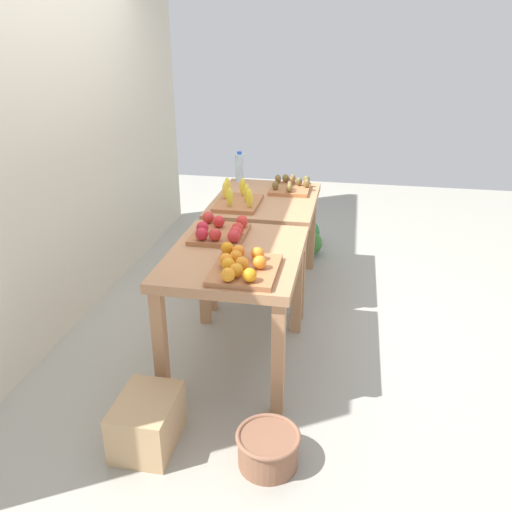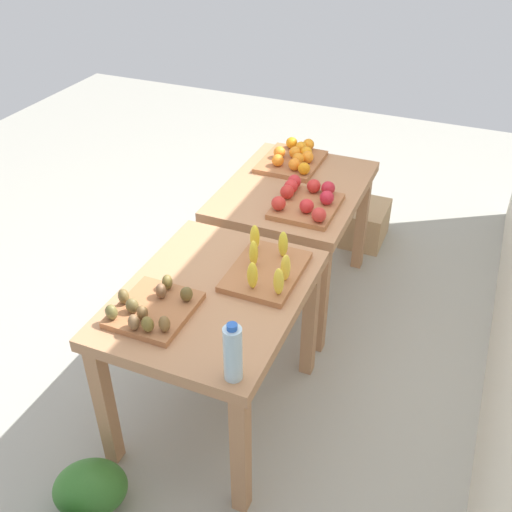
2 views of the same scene
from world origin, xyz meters
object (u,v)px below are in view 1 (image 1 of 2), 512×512
Objects in this scene: wicker_basket at (268,448)px; watermelon_pile at (305,237)px; kiwi_bin at (291,187)px; cardboard_produce_box at (147,422)px; orange_bin at (242,266)px; water_bottle at (240,167)px; display_table_right at (266,212)px; apple_bin at (221,231)px; banana_crate at (238,200)px; display_table_left at (235,270)px.

watermelon_pile is at bearing 1.92° from wicker_basket.
kiwi_bin reaches higher than cardboard_produce_box.
orange_bin is 1.72× the size of water_bottle.
apple_bin is (-0.90, 0.14, 0.16)m from display_table_right.
water_bottle is at bearing 12.63° from orange_bin.
kiwi_bin is 2.33m from wicker_basket.
apple_bin is 0.92× the size of banana_crate.
water_bottle is 0.37× the size of watermelon_pile.
cardboard_produce_box is at bearing 171.35° from apple_bin.
watermelon_pile is 2.87m from cardboard_produce_box.
display_table_left is at bearing 20.47° from orange_bin.
kiwi_bin reaches higher than wicker_basket.
wicker_basket is 0.65m from cardboard_produce_box.
display_table_right is 2.28× the size of orange_bin.
wicker_basket is (-1.96, -0.35, -0.58)m from display_table_right.
orange_bin is 2.39m from watermelon_pile.
display_table_right is at bearing 145.20° from kiwi_bin.
orange_bin is at bearing -167.37° from water_bottle.
cardboard_produce_box is (-0.54, 0.40, -0.70)m from orange_bin.
water_bottle reaches higher than apple_bin.
banana_crate is (-0.22, 0.18, 0.16)m from display_table_right.
banana_crate reaches higher than display_table_left.
display_table_left is 1.02m from cardboard_produce_box.
display_table_right is 2.03m from cardboard_produce_box.
apple_bin reaches higher than cardboard_produce_box.
display_table_right is (1.12, 0.00, 0.00)m from display_table_left.
display_table_right is 0.33m from kiwi_bin.
banana_crate is at bearing 142.88° from kiwi_bin.
kiwi_bin is at bearing -7.04° from display_table_left.
watermelon_pile is (0.64, -0.09, -0.70)m from kiwi_bin.
banana_crate reaches higher than display_table_right.
water_bottle reaches higher than display_table_left.
display_table_left is 1.12m from display_table_right.
watermelon_pile is at bearing -11.13° from cardboard_produce_box.
apple_bin is at bearing 33.06° from display_table_left.
display_table_left is 1.47× the size of watermelon_pile.
apple_bin reaches higher than display_table_left.
apple_bin is 0.68m from banana_crate.
kiwi_bin is 1.12× the size of wicker_basket.
kiwi_bin is 2.33m from cardboard_produce_box.
banana_crate reaches higher than apple_bin.
apple_bin is (0.22, 0.14, 0.16)m from display_table_left.
orange_bin reaches higher than watermelon_pile.
display_table_left is 2.09m from watermelon_pile.
display_table_left and display_table_right have the same top height.
orange_bin is at bearing -159.53° from display_table_left.
wicker_basket is (-0.84, -0.35, -0.58)m from display_table_left.
cardboard_produce_box is at bearing 176.01° from banana_crate.
display_table_right is 2.56× the size of apple_bin.
display_table_left is at bearing -168.71° from banana_crate.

